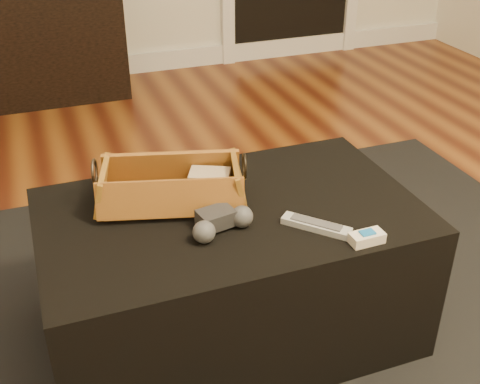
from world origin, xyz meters
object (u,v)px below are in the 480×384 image
object	(u,v)px
ottoman	(231,273)
silver_remote	(316,225)
game_controller	(220,222)
cream_gadget	(367,238)
wicker_basket	(171,188)
tv_remote	(164,198)

from	to	relation	value
ottoman	silver_remote	world-z (taller)	silver_remote
ottoman	game_controller	xyz separation A→B (m)	(-0.06, -0.09, 0.24)
ottoman	cream_gadget	bearing A→B (deg)	-44.83
ottoman	cream_gadget	world-z (taller)	cream_gadget
wicker_basket	silver_remote	bearing A→B (deg)	-39.04
wicker_basket	silver_remote	distance (m)	0.40
wicker_basket	silver_remote	size ratio (longest dim) A/B	2.73
game_controller	cream_gadget	size ratio (longest dim) A/B	2.13
game_controller	silver_remote	distance (m)	0.24
ottoman	silver_remote	xyz separation A→B (m)	(0.17, -0.16, 0.22)
tv_remote	game_controller	xyz separation A→B (m)	(0.10, -0.17, 0.00)
ottoman	game_controller	world-z (taller)	game_controller
ottoman	tv_remote	bearing A→B (deg)	153.56
cream_gadget	tv_remote	bearing A→B (deg)	141.13
tv_remote	wicker_basket	bearing A→B (deg)	30.87
wicker_basket	tv_remote	bearing A→B (deg)	-158.52
ottoman	silver_remote	bearing A→B (deg)	-43.18
game_controller	cream_gadget	distance (m)	0.36
game_controller	silver_remote	size ratio (longest dim) A/B	1.15
game_controller	tv_remote	bearing A→B (deg)	121.07
ottoman	silver_remote	distance (m)	0.32
cream_gadget	game_controller	bearing A→B (deg)	151.92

